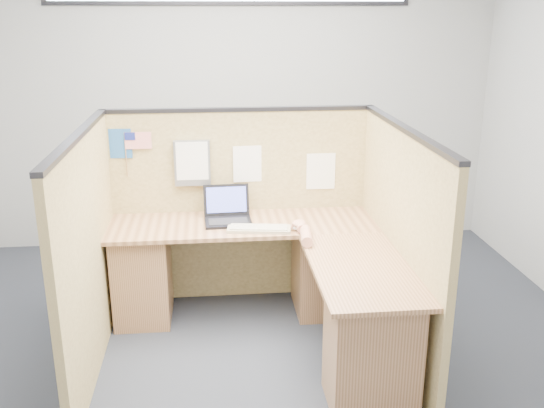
{
  "coord_description": "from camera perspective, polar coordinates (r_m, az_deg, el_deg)",
  "views": [
    {
      "loc": [
        -0.22,
        -3.52,
        2.23
      ],
      "look_at": [
        0.2,
        0.5,
        0.92
      ],
      "focal_mm": 40.0,
      "sensor_mm": 36.0,
      "label": 1
    }
  ],
  "objects": [
    {
      "name": "mouse",
      "position": [
        4.3,
        2.59,
        -2.19
      ],
      "size": [
        0.12,
        0.07,
        0.05
      ],
      "primitive_type": "ellipsoid",
      "rotation": [
        0.0,
        0.0,
        -0.04
      ],
      "color": "silver",
      "rests_on": "l_desk"
    },
    {
      "name": "hand_forearm",
      "position": [
        4.16,
        3.03,
        -2.66
      ],
      "size": [
        0.11,
        0.4,
        0.08
      ],
      "color": "tan",
      "rests_on": "l_desk"
    },
    {
      "name": "american_flag",
      "position": [
        4.61,
        -12.75,
        5.7
      ],
      "size": [
        0.2,
        0.01,
        0.34
      ],
      "color": "olive",
      "rests_on": "cubicle_partitions"
    },
    {
      "name": "wall_back",
      "position": [
        5.83,
        -3.78,
        9.67
      ],
      "size": [
        5.0,
        0.0,
        5.0
      ],
      "primitive_type": "plane",
      "rotation": [
        1.57,
        0.0,
        0.0
      ],
      "color": "#A4A6A9",
      "rests_on": "floor"
    },
    {
      "name": "laptop",
      "position": [
        4.5,
        -4.18,
        -0.79
      ],
      "size": [
        0.35,
        0.34,
        0.25
      ],
      "rotation": [
        0.0,
        0.0,
        0.04
      ],
      "color": "black",
      "rests_on": "l_desk"
    },
    {
      "name": "paper_right",
      "position": [
        4.72,
        4.62,
        3.08
      ],
      "size": [
        0.22,
        0.01,
        0.29
      ],
      "primitive_type": "cube",
      "rotation": [
        0.0,
        0.0,
        -0.01
      ],
      "color": "white",
      "rests_on": "cubicle_partitions"
    },
    {
      "name": "cubicle_partitions",
      "position": [
        4.21,
        -2.6,
        -2.42
      ],
      "size": [
        2.06,
        1.83,
        1.53
      ],
      "color": "olive",
      "rests_on": "floor"
    },
    {
      "name": "floor",
      "position": [
        4.17,
        -2.09,
        -14.43
      ],
      "size": [
        5.0,
        5.0,
        0.0
      ],
      "primitive_type": "plane",
      "color": "#1E222A",
      "rests_on": "ground"
    },
    {
      "name": "file_holder",
      "position": [
        4.6,
        -7.51,
        3.86
      ],
      "size": [
        0.27,
        0.05,
        0.34
      ],
      "color": "slate",
      "rests_on": "cubicle_partitions"
    },
    {
      "name": "blue_poster",
      "position": [
        4.64,
        -14.08,
        5.53
      ],
      "size": [
        0.17,
        0.01,
        0.22
      ],
      "primitive_type": "cube",
      "rotation": [
        0.0,
        0.0,
        -0.07
      ],
      "color": "#22559C",
      "rests_on": "cubicle_partitions"
    },
    {
      "name": "l_desk",
      "position": [
        4.24,
        0.09,
        -7.75
      ],
      "size": [
        1.95,
        1.75,
        0.73
      ],
      "color": "brown",
      "rests_on": "floor"
    },
    {
      "name": "keyboard",
      "position": [
        4.3,
        -1.24,
        -2.33
      ],
      "size": [
        0.46,
        0.22,
        0.03
      ],
      "rotation": [
        0.0,
        0.0,
        -0.14
      ],
      "color": "#9D957A",
      "rests_on": "l_desk"
    },
    {
      "name": "wall_front",
      "position": [
        1.53,
        3.29,
        -14.85
      ],
      "size": [
        5.0,
        0.0,
        5.0
      ],
      "primitive_type": "plane",
      "rotation": [
        -1.57,
        0.0,
        0.0
      ],
      "color": "#A4A6A9",
      "rests_on": "floor"
    },
    {
      "name": "paper_left",
      "position": [
        4.64,
        -2.31,
        3.79
      ],
      "size": [
        0.22,
        0.02,
        0.28
      ],
      "primitive_type": "cube",
      "rotation": [
        0.0,
        0.0,
        0.07
      ],
      "color": "white",
      "rests_on": "cubicle_partitions"
    }
  ]
}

